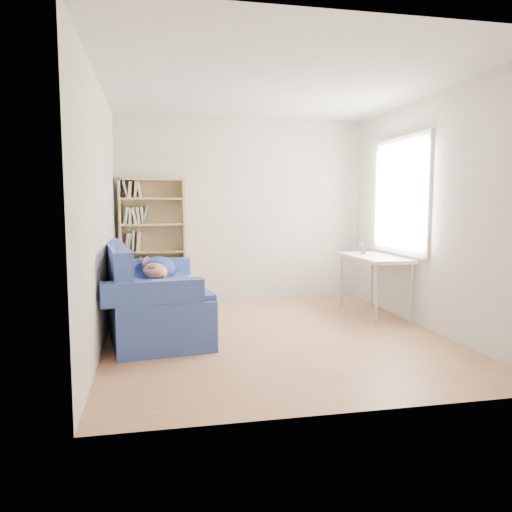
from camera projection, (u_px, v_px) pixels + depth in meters
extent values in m
plane|color=#A06848|center=(275.00, 336.00, 5.31)|extent=(4.00, 4.00, 0.00)
cube|color=silver|center=(242.00, 211.00, 7.12)|extent=(3.50, 0.04, 2.60)
cube|color=silver|center=(350.00, 220.00, 3.23)|extent=(3.50, 0.04, 2.60)
cube|color=silver|center=(100.00, 215.00, 4.82)|extent=(0.04, 4.00, 2.60)
cube|color=silver|center=(429.00, 213.00, 5.53)|extent=(0.04, 4.00, 2.60)
cube|color=white|center=(276.00, 85.00, 5.04)|extent=(3.50, 4.00, 0.04)
cube|color=white|center=(402.00, 196.00, 6.09)|extent=(0.01, 1.20, 1.30)
cube|color=navy|center=(153.00, 310.00, 5.46)|extent=(1.19, 2.07, 0.49)
cube|color=navy|center=(117.00, 267.00, 5.33)|extent=(0.44, 1.97, 0.48)
cube|color=navy|center=(153.00, 267.00, 6.29)|extent=(0.94, 0.30, 0.22)
cube|color=navy|center=(153.00, 292.00, 4.55)|extent=(0.94, 0.30, 0.22)
cube|color=navy|center=(155.00, 286.00, 5.43)|extent=(1.15, 1.91, 0.05)
ellipsoid|color=navy|center=(159.00, 268.00, 6.01)|extent=(0.37, 0.41, 0.28)
ellipsoid|color=#BD3E15|center=(155.00, 271.00, 5.73)|extent=(0.37, 0.50, 0.18)
ellipsoid|color=silver|center=(161.00, 271.00, 5.87)|extent=(0.20, 0.23, 0.11)
ellipsoid|color=#3B2910|center=(152.00, 268.00, 5.67)|extent=(0.21, 0.26, 0.09)
sphere|color=#BD3E15|center=(157.00, 264.00, 6.05)|extent=(0.16, 0.16, 0.16)
cone|color=#BD3E15|center=(155.00, 257.00, 6.07)|extent=(0.07, 0.08, 0.08)
cone|color=#BD3E15|center=(155.00, 258.00, 6.00)|extent=(0.08, 0.08, 0.08)
cylinder|color=#21A65E|center=(156.00, 267.00, 5.97)|extent=(0.13, 0.08, 0.13)
cylinder|color=#3B2910|center=(153.00, 278.00, 5.48)|extent=(0.14, 0.17, 0.06)
cube|color=tan|center=(121.00, 243.00, 6.68)|extent=(0.03, 0.27, 1.74)
cube|color=tan|center=(184.00, 242.00, 6.85)|extent=(0.03, 0.27, 1.74)
cube|color=tan|center=(152.00, 179.00, 6.67)|extent=(0.87, 0.27, 0.03)
cube|color=tan|center=(154.00, 305.00, 6.86)|extent=(0.87, 0.27, 0.03)
cube|color=tan|center=(153.00, 242.00, 6.89)|extent=(0.87, 0.02, 1.74)
cube|color=white|center=(374.00, 258.00, 6.25)|extent=(0.54, 1.18, 0.04)
cylinder|color=silver|center=(372.00, 280.00, 6.85)|extent=(0.04, 0.04, 0.71)
cylinder|color=silver|center=(411.00, 294.00, 5.81)|extent=(0.04, 0.04, 0.71)
cylinder|color=silver|center=(341.00, 281.00, 6.77)|extent=(0.04, 0.04, 0.71)
cylinder|color=silver|center=(376.00, 295.00, 5.72)|extent=(0.04, 0.04, 0.71)
cylinder|color=white|center=(362.00, 250.00, 6.48)|extent=(0.09, 0.09, 0.10)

